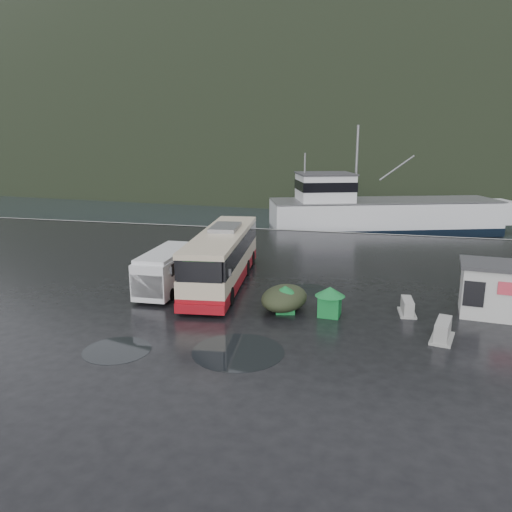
% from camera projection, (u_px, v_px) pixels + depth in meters
% --- Properties ---
extents(ground, '(160.00, 160.00, 0.00)m').
position_uv_depth(ground, '(248.00, 302.00, 25.36)').
color(ground, black).
rests_on(ground, ground).
extents(harbor_water, '(300.00, 180.00, 0.02)m').
position_uv_depth(harbor_water, '(352.00, 168.00, 129.39)').
color(harbor_water, black).
rests_on(harbor_water, ground).
extents(quay_edge, '(160.00, 0.60, 1.50)m').
position_uv_depth(quay_edge, '(303.00, 231.00, 44.28)').
color(quay_edge, '#999993').
rests_on(quay_edge, ground).
extents(headland, '(780.00, 540.00, 570.00)m').
position_uv_depth(headland, '(384.00, 152.00, 259.55)').
color(headland, black).
rests_on(headland, ground).
extents(coach_bus, '(4.06, 11.64, 3.22)m').
position_uv_depth(coach_bus, '(223.00, 283.00, 28.62)').
color(coach_bus, beige).
rests_on(coach_bus, ground).
extents(white_van, '(2.03, 5.49, 2.27)m').
position_uv_depth(white_van, '(168.00, 291.00, 27.25)').
color(white_van, silver).
rests_on(white_van, ground).
extents(waste_bin_left, '(1.13, 1.13, 1.31)m').
position_uv_depth(waste_bin_left, '(285.00, 312.00, 23.97)').
color(waste_bin_left, '#157732').
rests_on(waste_bin_left, ground).
extents(waste_bin_right, '(1.10, 1.10, 1.41)m').
position_uv_depth(waste_bin_right, '(329.00, 316.00, 23.47)').
color(waste_bin_right, '#157732').
rests_on(waste_bin_right, ground).
extents(dome_tent, '(2.60, 3.28, 1.16)m').
position_uv_depth(dome_tent, '(284.00, 309.00, 24.31)').
color(dome_tent, '#2D341F').
rests_on(dome_tent, ground).
extents(ticket_kiosk, '(3.51, 2.82, 2.54)m').
position_uv_depth(ticket_kiosk, '(492.00, 315.00, 23.51)').
color(ticket_kiosk, beige).
rests_on(ticket_kiosk, ground).
extents(jersey_barrier_a, '(1.22, 1.84, 0.84)m').
position_uv_depth(jersey_barrier_a, '(442.00, 340.00, 20.71)').
color(jersey_barrier_a, '#999993').
rests_on(jersey_barrier_a, ground).
extents(jersey_barrier_b, '(0.85, 1.53, 0.74)m').
position_uv_depth(jersey_barrier_b, '(407.00, 314.00, 23.69)').
color(jersey_barrier_b, '#999993').
rests_on(jersey_barrier_b, ground).
extents(fishing_trawler, '(27.14, 14.19, 10.68)m').
position_uv_depth(fishing_trawler, '(384.00, 219.00, 50.32)').
color(fishing_trawler, silver).
rests_on(fishing_trawler, ground).
extents(puddles, '(8.73, 12.16, 0.01)m').
position_uv_depth(puddles, '(224.00, 335.00, 21.15)').
color(puddles, black).
rests_on(puddles, ground).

